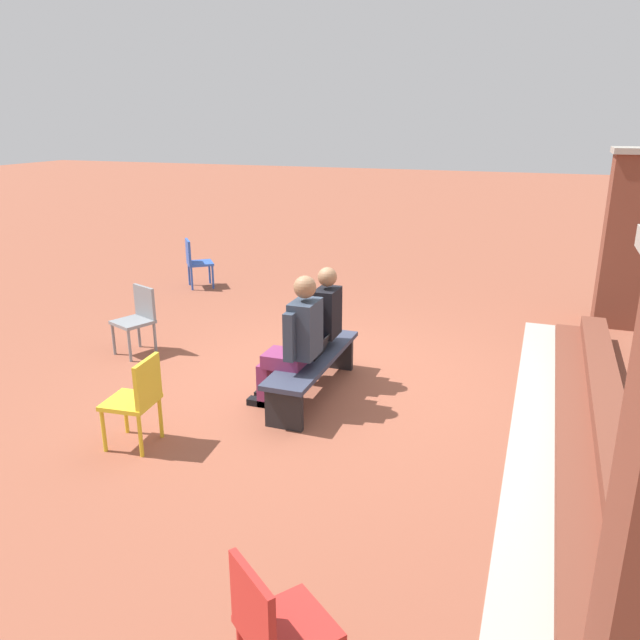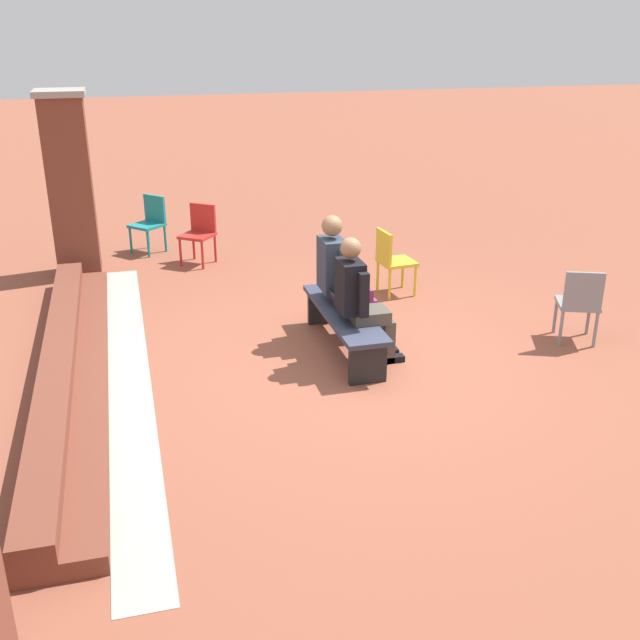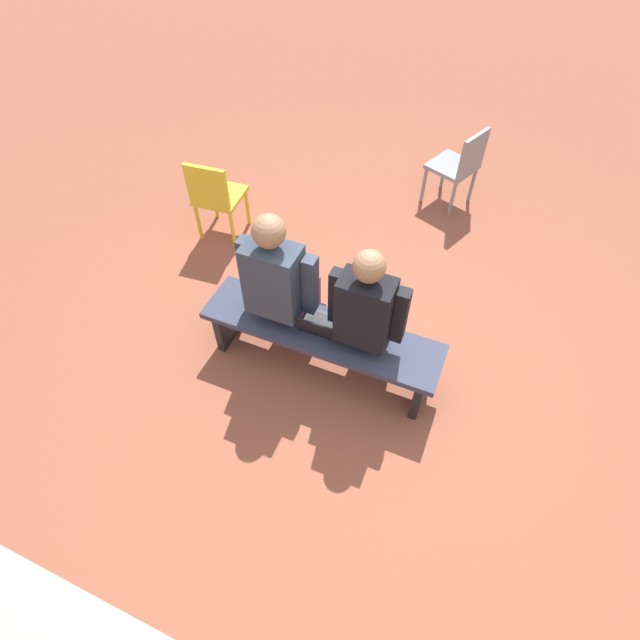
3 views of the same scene
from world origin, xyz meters
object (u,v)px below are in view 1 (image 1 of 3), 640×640
object	(u,v)px
bench	(313,364)
plastic_chair_foreground	(274,625)
plastic_chair_far_right	(138,396)
person_student	(318,322)
laptop	(315,351)
plastic_chair_by_pillar	(195,260)
person_adult	(295,339)
plastic_chair_mid_courtyard	(138,316)

from	to	relation	value
bench	plastic_chair_foreground	size ratio (longest dim) A/B	2.14
bench	plastic_chair_far_right	xyz separation A→B (m)	(1.53, -1.09, 0.13)
person_student	plastic_chair_far_right	xyz separation A→B (m)	(1.86, -1.02, -0.23)
bench	laptop	world-z (taller)	laptop
laptop	plastic_chair_by_pillar	bearing A→B (deg)	-134.92
plastic_chair_far_right	plastic_chair_by_pillar	world-z (taller)	same
person_adult	plastic_chair_mid_courtyard	world-z (taller)	person_adult
person_student	person_adult	xyz separation A→B (m)	(0.66, -0.00, 0.03)
person_student	plastic_chair_far_right	bearing A→B (deg)	-28.80
person_adult	plastic_chair_mid_courtyard	bearing A→B (deg)	-107.99
bench	person_student	size ratio (longest dim) A/B	1.35
laptop	plastic_chair_by_pillar	size ratio (longest dim) A/B	0.38
bench	laptop	size ratio (longest dim) A/B	5.63
bench	person_student	xyz separation A→B (m)	(-0.32, -0.07, 0.36)
person_student	bench	bearing A→B (deg)	11.62
plastic_chair_by_pillar	plastic_chair_mid_courtyard	size ratio (longest dim) A/B	1.00
plastic_chair_by_pillar	plastic_chair_mid_courtyard	distance (m)	3.19
laptop	plastic_chair_by_pillar	world-z (taller)	plastic_chair_by_pillar
bench	laptop	xyz separation A→B (m)	(-0.01, 0.01, 0.15)
bench	plastic_chair_foreground	bearing A→B (deg)	17.43
person_student	laptop	xyz separation A→B (m)	(0.31, 0.08, -0.21)
bench	plastic_chair_mid_courtyard	xyz separation A→B (m)	(-0.45, -2.50, 0.13)
plastic_chair_far_right	person_adult	bearing A→B (deg)	139.69
bench	plastic_chair_foreground	world-z (taller)	plastic_chair_foreground
person_adult	person_student	bearing A→B (deg)	179.68
person_student	laptop	world-z (taller)	person_student
laptop	plastic_chair_foreground	distance (m)	3.68
plastic_chair_far_right	plastic_chair_foreground	world-z (taller)	same
person_adult	plastic_chair_mid_courtyard	distance (m)	2.56
bench	person_adult	world-z (taller)	person_adult
person_student	plastic_chair_by_pillar	bearing A→B (deg)	-132.87
plastic_chair_far_right	bench	bearing A→B (deg)	144.64
person_adult	plastic_chair_mid_courtyard	xyz separation A→B (m)	(-0.79, -2.43, -0.26)
plastic_chair_foreground	plastic_chair_mid_courtyard	xyz separation A→B (m)	(-3.96, -3.60, 0.00)
bench	plastic_chair_mid_courtyard	world-z (taller)	plastic_chair_mid_courtyard
person_student	plastic_chair_foreground	world-z (taller)	person_student
person_adult	plastic_chair_foreground	bearing A→B (deg)	20.25
laptop	plastic_chair_foreground	xyz separation A→B (m)	(3.52, 1.09, -0.02)
bench	person_adult	distance (m)	0.51
person_student	plastic_chair_by_pillar	xyz separation A→B (m)	(-3.16, -3.41, -0.23)
plastic_chair_by_pillar	bench	bearing A→B (deg)	44.90
person_adult	bench	bearing A→B (deg)	168.11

